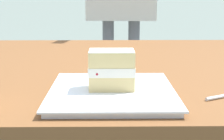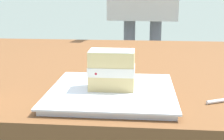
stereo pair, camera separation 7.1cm
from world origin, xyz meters
TOP-DOWN VIEW (x-y plane):
  - patio_table at (0.00, 0.00)m, footprint 1.37×0.99m
  - dessert_plate at (0.05, -0.33)m, footprint 0.28×0.28m
  - cake_slice at (0.05, -0.32)m, footprint 0.10×0.06m

SIDE VIEW (x-z plane):
  - patio_table at x=0.00m, z-range 0.27..0.97m
  - dessert_plate at x=0.05m, z-range 0.71..0.73m
  - cake_slice at x=0.05m, z-range 0.73..0.81m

